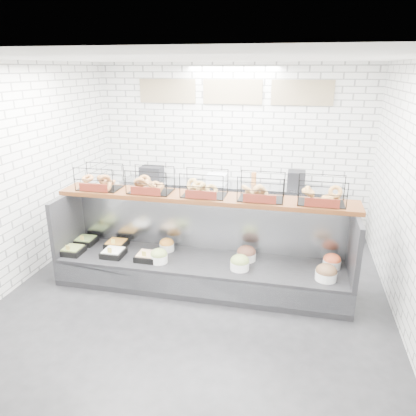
# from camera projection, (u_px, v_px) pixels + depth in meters

# --- Properties ---
(ground) EXTENTS (5.50, 5.50, 0.00)m
(ground) POSITION_uv_depth(u_px,v_px,m) (196.00, 296.00, 5.43)
(ground) COLOR black
(ground) RESTS_ON ground
(room_shell) EXTENTS (5.02, 5.51, 3.01)m
(room_shell) POSITION_uv_depth(u_px,v_px,m) (206.00, 136.00, 5.31)
(room_shell) COLOR white
(room_shell) RESTS_ON ground
(display_case) EXTENTS (4.00, 0.90, 1.20)m
(display_case) POSITION_uv_depth(u_px,v_px,m) (202.00, 263.00, 5.64)
(display_case) COLOR black
(display_case) RESTS_ON ground
(bagel_shelf) EXTENTS (4.10, 0.50, 0.40)m
(bagel_shelf) POSITION_uv_depth(u_px,v_px,m) (204.00, 187.00, 5.46)
(bagel_shelf) COLOR #44210E
(bagel_shelf) RESTS_ON display_case
(prep_counter) EXTENTS (4.00, 0.60, 1.20)m
(prep_counter) POSITION_uv_depth(u_px,v_px,m) (227.00, 206.00, 7.52)
(prep_counter) COLOR #93969B
(prep_counter) RESTS_ON ground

